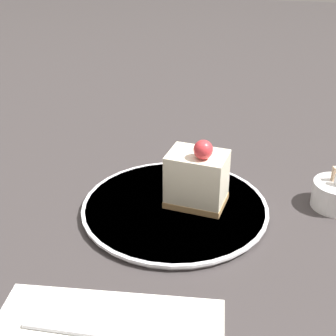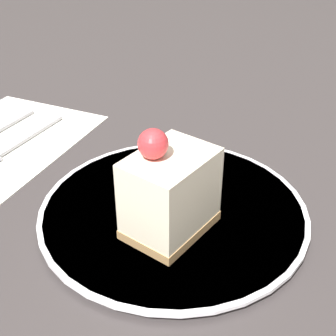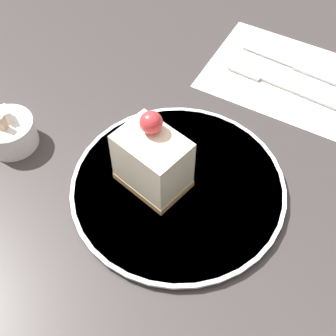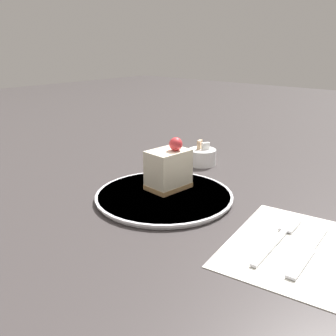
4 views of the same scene
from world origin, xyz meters
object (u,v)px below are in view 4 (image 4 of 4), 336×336
knife (307,254)px  sugar_bowl (202,157)px  plate (164,196)px  fork (280,236)px  cake_slice (169,168)px

knife → sugar_bowl: 0.44m
plate → knife: (0.30, -0.02, -0.00)m
knife → fork: bearing=149.6°
sugar_bowl → cake_slice: bearing=-73.4°
sugar_bowl → plate: bearing=-72.3°
fork → knife: 0.06m
plate → fork: 0.24m
sugar_bowl → fork: bearing=-35.5°
cake_slice → knife: size_ratio=0.61×
fork → sugar_bowl: (-0.31, 0.22, 0.02)m
knife → sugar_bowl: sugar_bowl is taller
fork → knife: size_ratio=1.00×
plate → cake_slice: size_ratio=2.53×
plate → fork: bearing=0.3°
cake_slice → fork: bearing=-0.7°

